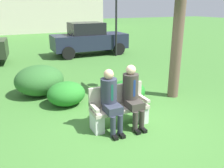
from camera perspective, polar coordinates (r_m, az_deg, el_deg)
name	(u,v)px	position (r m, az deg, el deg)	size (l,w,h in m)	color
ground_plane	(133,126)	(5.32, 5.01, -9.98)	(80.00, 80.00, 0.00)	#3F7631
park_bench	(119,109)	(5.17, 1.65, -5.96)	(1.27, 0.44, 0.90)	#B7AD9E
seated_man_left	(111,98)	(4.84, -0.36, -3.31)	(0.34, 0.72, 1.31)	#2D3342
seated_man_right	(132,93)	(5.06, 4.91, -2.18)	(0.34, 0.72, 1.35)	#38332D
shrub_near_bench	(66,94)	(6.34, -10.99, -2.31)	(1.00, 0.92, 0.63)	#277726
shrub_mid_lawn	(39,80)	(7.23, -17.12, 0.88)	(1.41, 1.29, 0.88)	#2F642B
shrub_far_lawn	(128,91)	(6.43, 3.79, -1.79)	(0.97, 0.89, 0.61)	#1F7421
parked_car_far	(89,39)	(12.71, -5.63, 10.80)	(3.90, 1.71, 1.68)	#1E2338
street_lamp	(116,12)	(12.21, 1.04, 17.01)	(0.24, 0.24, 3.60)	black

